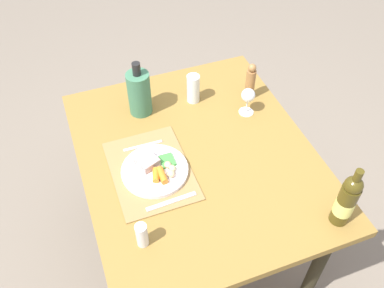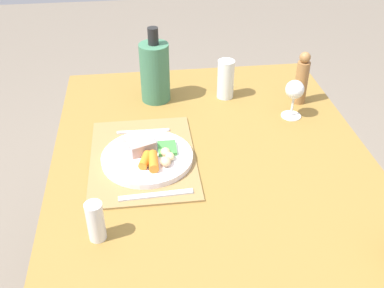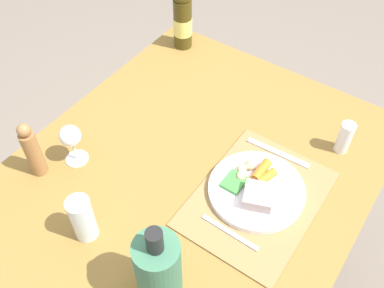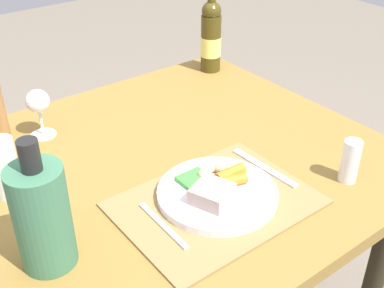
# 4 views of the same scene
# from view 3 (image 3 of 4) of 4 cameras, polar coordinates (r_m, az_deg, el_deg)

# --- Properties ---
(ground_plane) EXTENTS (8.00, 8.00, 0.00)m
(ground_plane) POSITION_cam_3_polar(r_m,az_deg,el_deg) (1.97, -0.01, -16.93)
(ground_plane) COLOR #776A5C
(dining_table) EXTENTS (1.18, 0.99, 0.75)m
(dining_table) POSITION_cam_3_polar(r_m,az_deg,el_deg) (1.39, -0.01, -5.56)
(dining_table) COLOR olive
(dining_table) RESTS_ON ground_plane
(placemat) EXTENTS (0.43, 0.32, 0.01)m
(placemat) POSITION_cam_3_polar(r_m,az_deg,el_deg) (1.26, 8.53, -7.08)
(placemat) COLOR olive
(placemat) RESTS_ON dining_table
(dinner_plate) EXTENTS (0.28, 0.28, 0.06)m
(dinner_plate) POSITION_cam_3_polar(r_m,az_deg,el_deg) (1.26, 8.38, -5.82)
(dinner_plate) COLOR white
(dinner_plate) RESTS_ON placemat
(fork) EXTENTS (0.02, 0.17, 0.00)m
(fork) POSITION_cam_3_polar(r_m,az_deg,el_deg) (1.19, 4.96, -11.45)
(fork) COLOR silver
(fork) RESTS_ON placemat
(knife) EXTENTS (0.03, 0.21, 0.00)m
(knife) POSITION_cam_3_polar(r_m,az_deg,el_deg) (1.37, 11.17, -1.11)
(knife) COLOR silver
(knife) RESTS_ON placemat
(water_tumbler) EXTENTS (0.06, 0.06, 0.15)m
(water_tumbler) POSITION_cam_3_polar(r_m,az_deg,el_deg) (1.18, -14.05, -9.67)
(water_tumbler) COLOR silver
(water_tumbler) RESTS_ON dining_table
(wine_glass) EXTENTS (0.07, 0.07, 0.14)m
(wine_glass) POSITION_cam_3_polar(r_m,az_deg,el_deg) (1.32, -15.60, 0.81)
(wine_glass) COLOR white
(wine_glass) RESTS_ON dining_table
(salt_shaker) EXTENTS (0.04, 0.04, 0.11)m
(salt_shaker) POSITION_cam_3_polar(r_m,az_deg,el_deg) (1.41, 19.34, 0.81)
(salt_shaker) COLOR white
(salt_shaker) RESTS_ON dining_table
(wine_bottle) EXTENTS (0.07, 0.07, 0.29)m
(wine_bottle) POSITION_cam_3_polar(r_m,az_deg,el_deg) (1.70, -1.24, 16.13)
(wine_bottle) COLOR #443A11
(wine_bottle) RESTS_ON dining_table
(cooler_bottle) EXTENTS (0.11, 0.11, 0.28)m
(cooler_bottle) POSITION_cam_3_polar(r_m,az_deg,el_deg) (1.03, -4.42, -16.11)
(cooler_bottle) COLOR #3D7252
(cooler_bottle) RESTS_ON dining_table
(pepper_mill) EXTENTS (0.05, 0.05, 0.20)m
(pepper_mill) POSITION_cam_3_polar(r_m,az_deg,el_deg) (1.32, -20.16, -0.78)
(pepper_mill) COLOR #99693B
(pepper_mill) RESTS_ON dining_table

